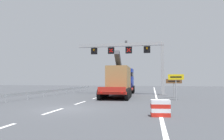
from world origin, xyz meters
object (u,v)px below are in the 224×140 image
object	(u,v)px
overhead_lane_gantry	(131,52)
heavy_haul_truck_red	(122,80)
tourist_info_sign_brown	(174,83)
exit_sign_yellow	(176,81)
crash_barrier_striped	(160,108)

from	to	relation	value
overhead_lane_gantry	heavy_haul_truck_red	size ratio (longest dim) A/B	0.86
tourist_info_sign_brown	overhead_lane_gantry	bearing A→B (deg)	139.82
tourist_info_sign_brown	exit_sign_yellow	bearing A→B (deg)	-91.46
overhead_lane_gantry	heavy_haul_truck_red	world-z (taller)	overhead_lane_gantry
heavy_haul_truck_red	exit_sign_yellow	distance (m)	8.81
overhead_lane_gantry	exit_sign_yellow	bearing A→B (deg)	-54.16
exit_sign_yellow	tourist_info_sign_brown	size ratio (longest dim) A/B	1.21
exit_sign_yellow	crash_barrier_striped	world-z (taller)	exit_sign_yellow
heavy_haul_truck_red	exit_sign_yellow	size ratio (longest dim) A/B	5.61
exit_sign_yellow	tourist_info_sign_brown	xyz separation A→B (m)	(0.07, 2.66, -0.31)
overhead_lane_gantry	heavy_haul_truck_red	bearing A→B (deg)	-147.32
overhead_lane_gantry	crash_barrier_striped	size ratio (longest dim) A/B	11.47
exit_sign_yellow	heavy_haul_truck_red	bearing A→B (deg)	135.38
overhead_lane_gantry	exit_sign_yellow	distance (m)	9.41
exit_sign_yellow	tourist_info_sign_brown	bearing A→B (deg)	88.54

